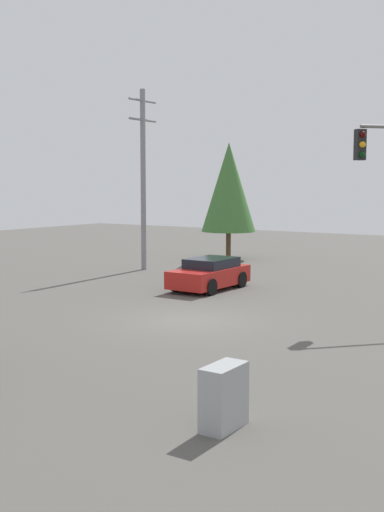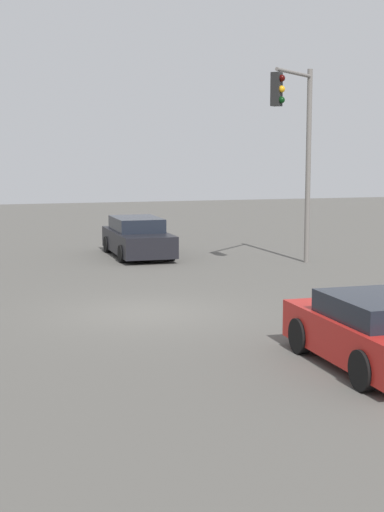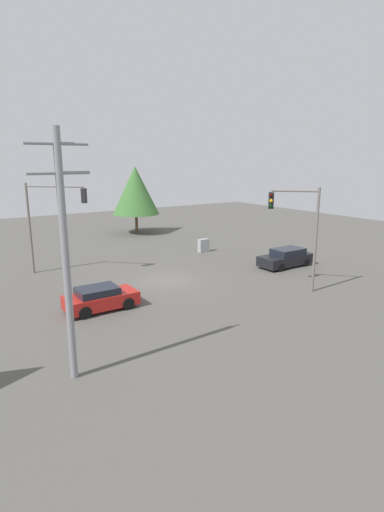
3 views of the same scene
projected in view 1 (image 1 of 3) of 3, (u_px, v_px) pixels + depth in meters
The scene contains 5 objects.
ground_plane at pixel (189, 321), 21.59m from camera, with size 80.00×80.00×0.00m, color #54514C.
sedan_red at pixel (210, 274), 28.04m from camera, with size 4.10×2.00×1.36m.
utility_pole_tall at pixel (143, 175), 34.11m from camera, with size 2.20×0.28×9.56m.
electrical_cabinet at pixel (224, 397), 11.98m from camera, with size 1.02×0.52×1.22m, color #9EA0A3.
tree_far at pixel (229, 187), 39.18m from camera, with size 3.33×3.33×7.14m.
Camera 1 is at (-17.56, -11.91, 4.55)m, focal length 45.00 mm.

